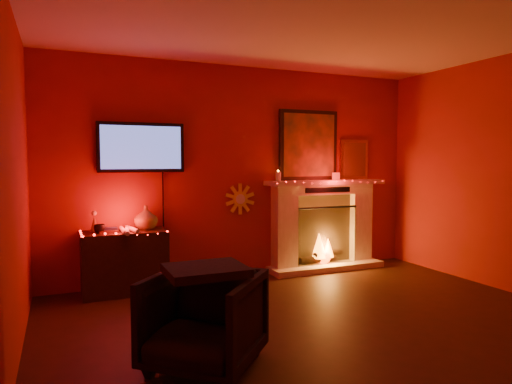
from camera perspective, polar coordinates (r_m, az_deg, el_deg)
room at (r=3.71m, az=12.82°, el=1.56°), size 5.00×5.00×5.00m
fireplace at (r=6.38m, az=8.34°, el=-3.04°), size 1.72×0.40×2.18m
tv at (r=5.52m, az=-14.13°, el=5.39°), size 1.00×0.07×1.24m
sunburst_clock at (r=5.90m, az=-2.00°, el=-0.88°), size 0.40×0.03×0.40m
console_table at (r=5.41m, az=-15.98°, el=-8.00°), size 0.92×0.59×0.98m
armchair at (r=3.44m, az=-6.52°, el=-15.64°), size 1.06×1.07×0.70m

